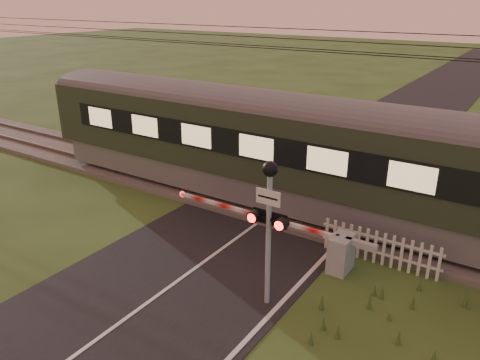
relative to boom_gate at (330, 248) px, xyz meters
The scene contains 7 objects.
ground 4.83m from the boom_gate, 129.44° to the right, with size 160.00×160.00×0.00m, color #2D4219.
road 5.00m from the boom_gate, 127.58° to the right, with size 6.00×140.00×0.03m.
track_bed 4.17m from the boom_gate, 137.48° to the left, with size 140.00×3.40×0.39m.
overhead_wires 6.59m from the boom_gate, 137.48° to the left, with size 120.00×0.62×0.62m.
boom_gate is the anchor object (origin of this frame).
crossing_signal 3.14m from the boom_gate, 104.49° to the right, with size 0.94×0.37×3.68m.
picket_fence 1.42m from the boom_gate, 39.45° to the left, with size 3.40×0.08×0.99m.
Camera 1 is at (7.15, -7.08, 7.01)m, focal length 35.00 mm.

